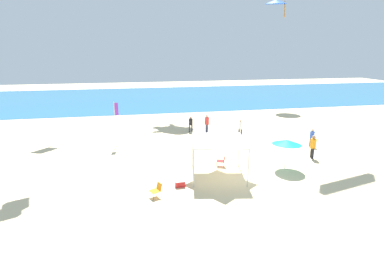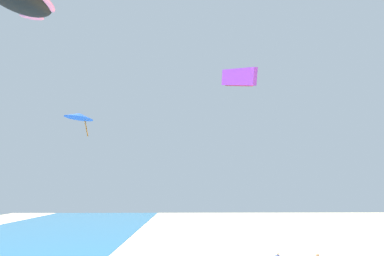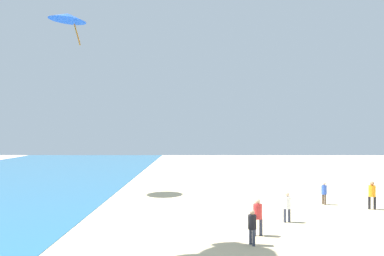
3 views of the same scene
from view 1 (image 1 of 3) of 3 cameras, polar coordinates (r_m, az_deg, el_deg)
name	(u,v)px [view 1 (image 1 of 3)]	position (r m, az deg, el deg)	size (l,w,h in m)	color
ground	(242,179)	(19.93, 9.93, -9.83)	(120.00, 120.00, 0.10)	beige
ocean_strip	(175,97)	(52.52, -3.34, 6.16)	(120.00, 27.27, 0.02)	#28668E
canopy_tent	(219,138)	(19.11, 5.30, -1.90)	(3.99, 4.03, 2.99)	#B7B7BC
beach_umbrella	(287,142)	(21.45, 18.24, -2.67)	(2.05, 2.05, 2.25)	silver
folding_chair_right_of_tent	(222,160)	(21.40, 5.95, -6.34)	(0.75, 0.68, 0.82)	black
folding_chair_near_cooler	(157,189)	(17.26, -6.98, -11.92)	(0.79, 0.74, 0.82)	black
cooler_box	(180,183)	(18.44, -2.37, -10.88)	(0.64, 0.45, 0.40)	red
banner_flag	(116,120)	(25.97, -14.84, 1.58)	(0.36, 0.06, 4.00)	silver
person_beachcomber	(312,136)	(27.55, 22.64, -1.47)	(0.42, 0.38, 1.61)	brown
person_by_tent	(240,127)	(28.54, 9.54, 0.24)	(0.41, 0.44, 1.74)	#33384C
person_kite_handler	(313,145)	(24.51, 22.80, -3.09)	(0.45, 0.49, 1.89)	black
person_watching_sky	(191,123)	(29.90, -0.25, 1.04)	(0.42, 0.39, 1.65)	#33384C
person_far_stroller	(207,122)	(29.71, 2.95, 1.19)	(0.45, 0.50, 1.88)	#33384C
kite_delta_blue	(276,2)	(47.21, 16.28, 22.85)	(4.06, 4.08, 2.64)	blue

